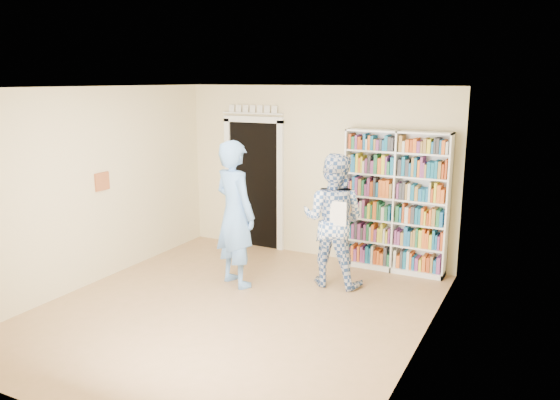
# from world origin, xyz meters

# --- Properties ---
(floor) EXTENTS (5.00, 5.00, 0.00)m
(floor) POSITION_xyz_m (0.00, 0.00, 0.00)
(floor) COLOR #A17B4E
(floor) RESTS_ON ground
(ceiling) EXTENTS (5.00, 5.00, 0.00)m
(ceiling) POSITION_xyz_m (0.00, 0.00, 2.70)
(ceiling) COLOR white
(ceiling) RESTS_ON wall_back
(wall_back) EXTENTS (4.50, 0.00, 4.50)m
(wall_back) POSITION_xyz_m (0.00, 2.50, 1.35)
(wall_back) COLOR beige
(wall_back) RESTS_ON floor
(wall_left) EXTENTS (0.00, 5.00, 5.00)m
(wall_left) POSITION_xyz_m (-2.25, 0.00, 1.35)
(wall_left) COLOR beige
(wall_left) RESTS_ON floor
(wall_right) EXTENTS (0.00, 5.00, 5.00)m
(wall_right) POSITION_xyz_m (2.25, 0.00, 1.35)
(wall_right) COLOR beige
(wall_right) RESTS_ON floor
(bookshelf) EXTENTS (1.51, 0.28, 2.08)m
(bookshelf) POSITION_xyz_m (1.35, 2.34, 1.05)
(bookshelf) COLOR white
(bookshelf) RESTS_ON floor
(doorway) EXTENTS (1.10, 0.08, 2.43)m
(doorway) POSITION_xyz_m (-1.10, 2.48, 1.18)
(doorway) COLOR black
(doorway) RESTS_ON floor
(wall_art) EXTENTS (0.03, 0.25, 0.25)m
(wall_art) POSITION_xyz_m (-2.23, 0.20, 1.40)
(wall_art) COLOR maroon
(wall_art) RESTS_ON wall_left
(man_blue) EXTENTS (0.86, 0.73, 2.01)m
(man_blue) POSITION_xyz_m (-0.44, 0.80, 1.00)
(man_blue) COLOR #6396DC
(man_blue) RESTS_ON floor
(man_plaid) EXTENTS (0.92, 0.74, 1.83)m
(man_plaid) POSITION_xyz_m (0.75, 1.41, 0.92)
(man_plaid) COLOR #325598
(man_plaid) RESTS_ON floor
(paper_sheet) EXTENTS (0.23, 0.01, 0.32)m
(paper_sheet) POSITION_xyz_m (0.92, 1.14, 1.09)
(paper_sheet) COLOR white
(paper_sheet) RESTS_ON man_plaid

